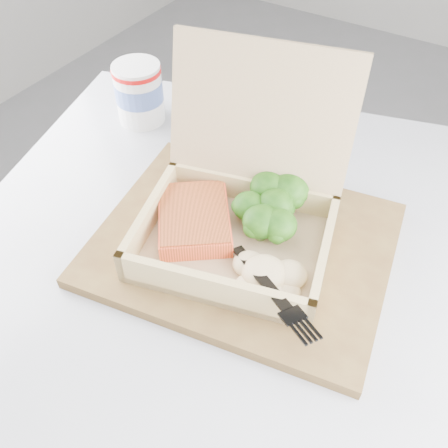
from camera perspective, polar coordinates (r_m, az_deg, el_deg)
The scene contains 9 objects.
cafe_table at distance 0.81m, azimuth 0.30°, elevation -10.56°, with size 0.88×0.88×0.70m.
serving_tray at distance 0.65m, azimuth 2.23°, elevation -2.28°, with size 0.37×0.30×0.02m, color brown.
takeout_container at distance 0.62m, azimuth 2.16°, elevation 2.93°, with size 0.28×0.28×0.22m.
salmon_fillet at distance 0.64m, azimuth -3.43°, elevation 0.56°, with size 0.09×0.12×0.02m, color #FD5731.
broccoli_pile at distance 0.64m, azimuth 5.88°, elevation 1.59°, with size 0.12×0.12×0.04m, color #347019, non-canonical shape.
mashed_potatoes at distance 0.58m, azimuth 4.62°, elevation -5.59°, with size 0.08×0.07×0.03m, color beige.
plastic_fork at distance 0.58m, azimuth 3.10°, elevation -4.37°, with size 0.16×0.11×0.03m.
paper_cup at distance 0.86m, azimuth -9.69°, elevation 14.71°, with size 0.08×0.08×0.10m.
receipt at distance 0.78m, azimuth 8.28°, elevation 6.30°, with size 0.08×0.15×0.00m, color white.
Camera 1 is at (-0.20, -0.61, 1.20)m, focal length 40.00 mm.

